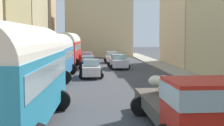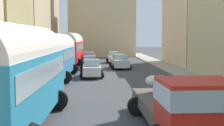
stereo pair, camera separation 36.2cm
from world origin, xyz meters
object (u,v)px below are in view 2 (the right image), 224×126
(car_0, at_px, (120,61))
(car_3, at_px, (90,62))
(parked_bus_0, at_px, (15,71))
(cargo_truck_0, at_px, (182,104))
(parked_bus_1, at_px, (56,54))
(car_4, at_px, (89,57))
(parked_bus_2, at_px, (71,47))
(car_1, at_px, (114,57))
(car_2, at_px, (92,68))

(car_0, relative_size, car_3, 1.07)
(parked_bus_0, relative_size, cargo_truck_0, 1.23)
(parked_bus_1, bearing_deg, car_4, 80.94)
(parked_bus_2, xyz_separation_m, car_3, (2.54, -5.56, -1.57))
(parked_bus_2, height_order, car_1, parked_bus_2)
(parked_bus_2, height_order, car_4, parked_bus_2)
(parked_bus_0, relative_size, parked_bus_2, 0.93)
(car_3, bearing_deg, car_4, 91.73)
(car_1, height_order, car_2, car_2)
(parked_bus_0, height_order, parked_bus_1, parked_bus_0)
(parked_bus_0, distance_m, parked_bus_1, 14.05)
(parked_bus_2, relative_size, car_3, 2.37)
(parked_bus_0, bearing_deg, car_0, 74.65)
(car_0, distance_m, car_3, 3.45)
(parked_bus_0, height_order, cargo_truck_0, parked_bus_0)
(cargo_truck_0, distance_m, car_4, 31.91)
(car_2, distance_m, car_4, 15.52)
(parked_bus_1, xyz_separation_m, car_2, (3.12, 0.56, -1.34))
(car_1, bearing_deg, car_3, -113.33)
(parked_bus_1, relative_size, parked_bus_2, 0.95)
(cargo_truck_0, distance_m, car_2, 16.51)
(parked_bus_0, height_order, car_0, parked_bus_0)
(cargo_truck_0, bearing_deg, car_1, 90.81)
(car_3, bearing_deg, parked_bus_0, -96.57)
(parked_bus_0, xyz_separation_m, car_2, (2.83, 14.61, -1.47))
(car_3, relative_size, car_4, 1.07)
(car_3, bearing_deg, cargo_truck_0, -81.01)
(car_2, relative_size, car_4, 0.96)
(car_0, height_order, car_1, car_0)
(parked_bus_1, bearing_deg, cargo_truck_0, -67.30)
(parked_bus_0, height_order, car_3, parked_bus_0)
(parked_bus_1, height_order, car_2, parked_bus_1)
(car_1, relative_size, car_4, 0.98)
(car_1, height_order, car_4, car_1)
(parked_bus_0, distance_m, car_2, 14.95)
(parked_bus_1, xyz_separation_m, car_3, (2.81, 7.87, -1.40))
(cargo_truck_0, distance_m, car_0, 23.30)
(parked_bus_0, distance_m, parked_bus_2, 27.48)
(cargo_truck_0, height_order, car_1, cargo_truck_0)
(parked_bus_2, xyz_separation_m, cargo_truck_0, (6.25, -29.03, -1.10))
(car_1, distance_m, car_3, 8.27)
(parked_bus_2, relative_size, car_2, 2.65)
(cargo_truck_0, height_order, car_0, cargo_truck_0)
(car_1, bearing_deg, car_2, -101.27)
(car_2, bearing_deg, parked_bus_0, -100.97)
(car_1, bearing_deg, parked_bus_2, -160.77)
(car_0, distance_m, car_2, 7.80)
(car_1, distance_m, car_4, 3.57)
(parked_bus_0, xyz_separation_m, car_4, (2.28, 30.12, -1.52))
(parked_bus_2, height_order, cargo_truck_0, parked_bus_2)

